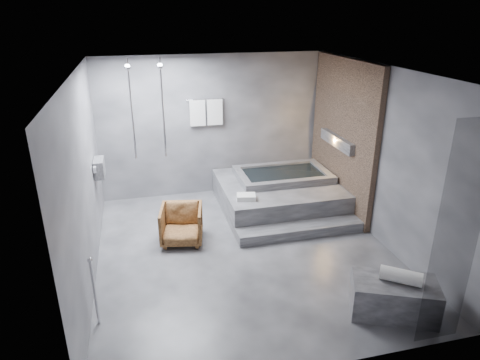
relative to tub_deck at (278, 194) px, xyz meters
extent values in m
plane|color=#323235|center=(-1.05, -1.45, -0.25)|extent=(5.00, 5.00, 0.00)
cube|color=#545457|center=(-1.05, -1.45, 2.55)|extent=(4.50, 5.00, 0.04)
cube|color=#3D3D43|center=(-1.05, 1.05, 1.15)|extent=(4.50, 0.04, 2.80)
cube|color=#3D3D43|center=(-1.05, -3.95, 1.15)|extent=(4.50, 0.04, 2.80)
cube|color=#3D3D43|center=(-3.30, -1.45, 1.15)|extent=(0.04, 5.00, 2.80)
cube|color=#3D3D43|center=(1.20, -1.45, 1.15)|extent=(0.04, 5.00, 2.80)
cube|color=#8F6E54|center=(1.14, -0.20, 1.15)|extent=(0.10, 2.40, 2.78)
cube|color=#FF9938|center=(1.06, -0.20, 1.05)|extent=(0.14, 1.20, 0.20)
cube|color=gray|center=(-3.21, -0.05, 0.85)|extent=(0.16, 0.42, 0.30)
imported|color=beige|center=(-3.20, -0.15, 0.80)|extent=(0.08, 0.08, 0.21)
imported|color=beige|center=(-3.20, 0.05, 0.78)|extent=(0.07, 0.07, 0.15)
cylinder|color=silver|center=(-2.05, 0.60, 1.65)|extent=(0.04, 0.04, 1.80)
cylinder|color=silver|center=(-2.60, 0.60, 1.65)|extent=(0.04, 0.04, 1.80)
cylinder|color=silver|center=(-1.20, 0.99, 1.70)|extent=(0.75, 0.02, 0.02)
cube|color=white|center=(-1.37, 0.97, 1.45)|extent=(0.30, 0.06, 0.50)
cube|color=white|center=(-1.03, 0.97, 1.45)|extent=(0.30, 0.06, 0.50)
cylinder|color=silver|center=(-3.20, -2.65, 0.20)|extent=(0.04, 0.04, 0.90)
cube|color=black|center=(0.60, -3.90, 1.10)|extent=(0.55, 0.01, 2.60)
cube|color=#38383A|center=(0.00, 0.00, 0.00)|extent=(2.20, 2.00, 0.50)
cube|color=#38383A|center=(0.00, -1.18, -0.16)|extent=(2.20, 0.36, 0.18)
cube|color=#38373A|center=(0.39, -3.34, -0.02)|extent=(1.17, 0.93, 0.46)
imported|color=#442611|center=(-1.97, -0.91, 0.06)|extent=(0.78, 0.80, 0.62)
cylinder|color=white|center=(0.43, -3.35, 0.30)|extent=(0.50, 0.44, 0.18)
cube|color=silver|center=(-0.80, -0.60, 0.29)|extent=(0.36, 0.30, 0.09)
camera|label=1|loc=(-2.54, -7.15, 3.34)|focal=32.00mm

